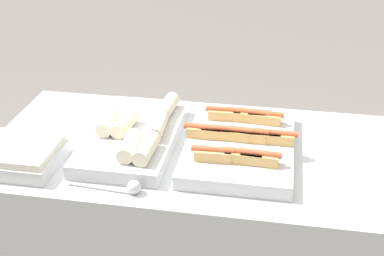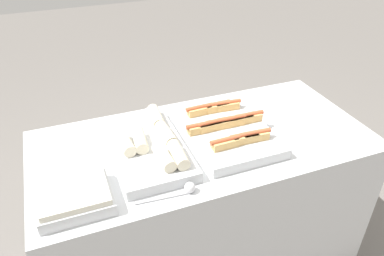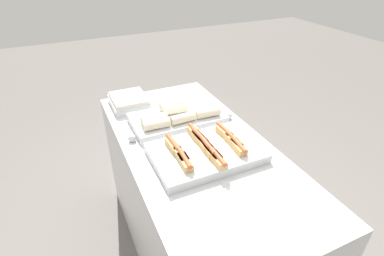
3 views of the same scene
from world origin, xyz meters
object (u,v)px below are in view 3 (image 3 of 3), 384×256
serving_spoon_far (227,115)px  tray_wraps (177,118)px  tray_hotdogs (206,151)px  serving_spoon_near (131,137)px  tray_side_front (129,101)px

serving_spoon_far → tray_wraps: bearing=-101.2°
tray_hotdogs → serving_spoon_near: tray_hotdogs is taller
serving_spoon_near → serving_spoon_far: same height
tray_hotdogs → serving_spoon_near: 0.44m
tray_hotdogs → serving_spoon_far: bearing=135.9°
tray_side_front → serving_spoon_far: (0.41, 0.52, -0.02)m
tray_wraps → serving_spoon_near: (0.06, -0.30, -0.02)m
tray_hotdogs → tray_wraps: tray_wraps is taller
serving_spoon_near → serving_spoon_far: (0.00, 0.61, -0.00)m
serving_spoon_near → tray_wraps: bearing=100.8°
serving_spoon_near → serving_spoon_far: 0.61m
tray_wraps → serving_spoon_near: 0.31m
serving_spoon_far → tray_hotdogs: bearing=-44.1°
tray_wraps → serving_spoon_far: (0.06, 0.31, -0.02)m
tray_hotdogs → tray_side_front: size_ratio=2.04×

